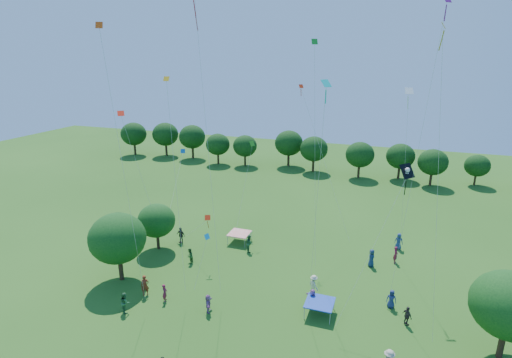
{
  "coord_description": "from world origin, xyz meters",
  "views": [
    {
      "loc": [
        9.33,
        -12.53,
        19.73
      ],
      "look_at": [
        0.0,
        14.0,
        11.0
      ],
      "focal_mm": 28.0,
      "sensor_mm": 36.0,
      "label": 1
    }
  ],
  "objects_px": {
    "near_tree_west": "(117,238)",
    "near_tree_north": "(156,221)",
    "near_tree_east": "(510,305)",
    "tent_blue": "(320,303)",
    "red_high_kite": "(198,41)",
    "tent_red_stripe": "(239,233)",
    "pirate_kite": "(406,174)"
  },
  "relations": [
    {
      "from": "near_tree_west",
      "to": "near_tree_east",
      "type": "relative_size",
      "value": 1.01
    },
    {
      "from": "tent_red_stripe",
      "to": "red_high_kite",
      "type": "xyz_separation_m",
      "value": [
        1.18,
        -10.23,
        19.65
      ]
    },
    {
      "from": "tent_red_stripe",
      "to": "red_high_kite",
      "type": "relative_size",
      "value": 0.09
    },
    {
      "from": "near_tree_west",
      "to": "near_tree_east",
      "type": "bearing_deg",
      "value": 0.48
    },
    {
      "from": "near_tree_west",
      "to": "near_tree_east",
      "type": "distance_m",
      "value": 30.66
    },
    {
      "from": "near_tree_north",
      "to": "tent_red_stripe",
      "type": "relative_size",
      "value": 2.27
    },
    {
      "from": "near_tree_east",
      "to": "red_high_kite",
      "type": "relative_size",
      "value": 0.27
    },
    {
      "from": "tent_blue",
      "to": "red_high_kite",
      "type": "height_order",
      "value": "red_high_kite"
    },
    {
      "from": "pirate_kite",
      "to": "red_high_kite",
      "type": "relative_size",
      "value": 0.46
    },
    {
      "from": "near_tree_east",
      "to": "tent_blue",
      "type": "relative_size",
      "value": 2.88
    },
    {
      "from": "near_tree_north",
      "to": "red_high_kite",
      "type": "distance_m",
      "value": 20.43
    },
    {
      "from": "near_tree_east",
      "to": "pirate_kite",
      "type": "bearing_deg",
      "value": 159.49
    },
    {
      "from": "near_tree_west",
      "to": "pirate_kite",
      "type": "bearing_deg",
      "value": 7.15
    },
    {
      "from": "near_tree_west",
      "to": "tent_blue",
      "type": "relative_size",
      "value": 2.91
    },
    {
      "from": "red_high_kite",
      "to": "tent_red_stripe",
      "type": "bearing_deg",
      "value": 96.59
    },
    {
      "from": "near_tree_west",
      "to": "tent_blue",
      "type": "height_order",
      "value": "near_tree_west"
    },
    {
      "from": "tent_red_stripe",
      "to": "pirate_kite",
      "type": "xyz_separation_m",
      "value": [
        16.06,
        -7.78,
        10.55
      ]
    },
    {
      "from": "near_tree_north",
      "to": "pirate_kite",
      "type": "relative_size",
      "value": 0.45
    },
    {
      "from": "near_tree_west",
      "to": "pirate_kite",
      "type": "relative_size",
      "value": 0.58
    },
    {
      "from": "near_tree_west",
      "to": "tent_blue",
      "type": "xyz_separation_m",
      "value": [
        18.15,
        0.88,
        -3.1
      ]
    },
    {
      "from": "pirate_kite",
      "to": "near_tree_east",
      "type": "bearing_deg",
      "value": -20.51
    },
    {
      "from": "near_tree_north",
      "to": "near_tree_east",
      "type": "height_order",
      "value": "near_tree_east"
    },
    {
      "from": "tent_blue",
      "to": "near_tree_east",
      "type": "bearing_deg",
      "value": -2.87
    },
    {
      "from": "near_tree_west",
      "to": "red_high_kite",
      "type": "relative_size",
      "value": 0.27
    },
    {
      "from": "tent_red_stripe",
      "to": "pirate_kite",
      "type": "height_order",
      "value": "pirate_kite"
    },
    {
      "from": "near_tree_north",
      "to": "near_tree_east",
      "type": "relative_size",
      "value": 0.79
    },
    {
      "from": "tent_red_stripe",
      "to": "near_tree_north",
      "type": "bearing_deg",
      "value": -150.48
    },
    {
      "from": "near_tree_east",
      "to": "red_high_kite",
      "type": "distance_m",
      "value": 27.6
    },
    {
      "from": "near_tree_west",
      "to": "red_high_kite",
      "type": "xyz_separation_m",
      "value": [
        8.59,
        0.5,
        16.56
      ]
    },
    {
      "from": "near_tree_west",
      "to": "tent_blue",
      "type": "distance_m",
      "value": 18.44
    },
    {
      "from": "red_high_kite",
      "to": "near_tree_west",
      "type": "bearing_deg",
      "value": -176.69
    },
    {
      "from": "near_tree_west",
      "to": "near_tree_north",
      "type": "xyz_separation_m",
      "value": [
        -0.19,
        6.42,
        -0.91
      ]
    }
  ]
}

